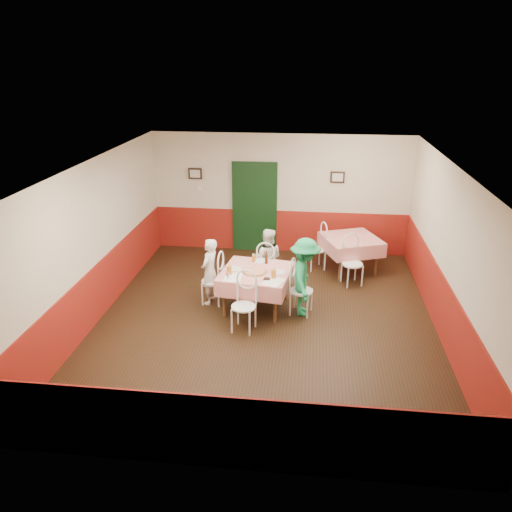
# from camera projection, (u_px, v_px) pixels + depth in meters

# --- Properties ---
(floor) EXTENTS (7.00, 7.00, 0.00)m
(floor) POSITION_uv_depth(u_px,v_px,m) (265.00, 320.00, 8.96)
(floor) COLOR black
(floor) RESTS_ON ground
(ceiling) EXTENTS (7.00, 7.00, 0.00)m
(ceiling) POSITION_uv_depth(u_px,v_px,m) (267.00, 165.00, 7.91)
(ceiling) COLOR white
(ceiling) RESTS_ON back_wall
(back_wall) EXTENTS (6.00, 0.10, 2.80)m
(back_wall) POSITION_uv_depth(u_px,v_px,m) (280.00, 194.00, 11.66)
(back_wall) COLOR beige
(back_wall) RESTS_ON ground
(front_wall) EXTENTS (6.00, 0.10, 2.80)m
(front_wall) POSITION_uv_depth(u_px,v_px,m) (234.00, 367.00, 5.21)
(front_wall) COLOR beige
(front_wall) RESTS_ON ground
(left_wall) EXTENTS (0.10, 7.00, 2.80)m
(left_wall) POSITION_uv_depth(u_px,v_px,m) (96.00, 241.00, 8.76)
(left_wall) COLOR beige
(left_wall) RESTS_ON ground
(right_wall) EXTENTS (0.10, 7.00, 2.80)m
(right_wall) POSITION_uv_depth(u_px,v_px,m) (449.00, 255.00, 8.12)
(right_wall) COLOR beige
(right_wall) RESTS_ON ground
(wainscot_back) EXTENTS (6.00, 0.03, 1.00)m
(wainscot_back) POSITION_uv_depth(u_px,v_px,m) (279.00, 231.00, 11.99)
(wainscot_back) COLOR maroon
(wainscot_back) RESTS_ON ground
(wainscot_front) EXTENTS (6.00, 0.03, 1.00)m
(wainscot_front) POSITION_uv_depth(u_px,v_px,m) (235.00, 434.00, 5.57)
(wainscot_front) COLOR maroon
(wainscot_front) RESTS_ON ground
(wainscot_left) EXTENTS (0.03, 7.00, 1.00)m
(wainscot_left) POSITION_uv_depth(u_px,v_px,m) (103.00, 287.00, 9.09)
(wainscot_left) COLOR maroon
(wainscot_left) RESTS_ON ground
(wainscot_right) EXTENTS (0.03, 7.00, 1.00)m
(wainscot_right) POSITION_uv_depth(u_px,v_px,m) (440.00, 304.00, 8.46)
(wainscot_right) COLOR maroon
(wainscot_right) RESTS_ON ground
(door) EXTENTS (0.96, 0.06, 2.10)m
(door) POSITION_uv_depth(u_px,v_px,m) (255.00, 208.00, 11.81)
(door) COLOR black
(door) RESTS_ON ground
(picture_left) EXTENTS (0.32, 0.03, 0.26)m
(picture_left) POSITION_uv_depth(u_px,v_px,m) (195.00, 174.00, 11.66)
(picture_left) COLOR black
(picture_left) RESTS_ON back_wall
(picture_right) EXTENTS (0.32, 0.03, 0.26)m
(picture_right) POSITION_uv_depth(u_px,v_px,m) (338.00, 177.00, 11.31)
(picture_right) COLOR black
(picture_right) RESTS_ON back_wall
(thermostat) EXTENTS (0.10, 0.03, 0.10)m
(thermostat) POSITION_uv_depth(u_px,v_px,m) (200.00, 188.00, 11.78)
(thermostat) COLOR white
(thermostat) RESTS_ON back_wall
(main_table) EXTENTS (1.38, 1.38, 0.77)m
(main_table) POSITION_uv_depth(u_px,v_px,m) (256.00, 290.00, 9.27)
(main_table) COLOR red
(main_table) RESTS_ON ground
(second_table) EXTENTS (1.46, 1.46, 0.77)m
(second_table) POSITION_uv_depth(u_px,v_px,m) (350.00, 254.00, 10.92)
(second_table) COLOR red
(second_table) RESTS_ON ground
(chair_left) EXTENTS (0.46, 0.46, 0.90)m
(chair_left) POSITION_uv_depth(u_px,v_px,m) (213.00, 281.00, 9.44)
(chair_left) COLOR white
(chair_left) RESTS_ON ground
(chair_right) EXTENTS (0.50, 0.50, 0.90)m
(chair_right) POSITION_uv_depth(u_px,v_px,m) (301.00, 291.00, 9.05)
(chair_right) COLOR white
(chair_right) RESTS_ON ground
(chair_far) EXTENTS (0.44, 0.44, 0.90)m
(chair_far) POSITION_uv_depth(u_px,v_px,m) (267.00, 268.00, 10.00)
(chair_far) COLOR white
(chair_far) RESTS_ON ground
(chair_near) EXTENTS (0.49, 0.49, 0.90)m
(chair_near) POSITION_uv_depth(u_px,v_px,m) (244.00, 307.00, 8.48)
(chair_near) COLOR white
(chair_near) RESTS_ON ground
(chair_second_a) EXTENTS (0.55, 0.55, 0.90)m
(chair_second_a) POSITION_uv_depth(u_px,v_px,m) (316.00, 249.00, 10.97)
(chair_second_a) COLOR white
(chair_second_a) RESTS_ON ground
(chair_second_b) EXTENTS (0.55, 0.55, 0.90)m
(chair_second_b) POSITION_uv_depth(u_px,v_px,m) (352.00, 264.00, 10.20)
(chair_second_b) COLOR white
(chair_second_b) RESTS_ON ground
(pizza) EXTENTS (0.48, 0.48, 0.03)m
(pizza) POSITION_uv_depth(u_px,v_px,m) (255.00, 271.00, 9.07)
(pizza) COLOR #B74723
(pizza) RESTS_ON main_table
(plate_left) EXTENTS (0.28, 0.28, 0.01)m
(plate_left) POSITION_uv_depth(u_px,v_px,m) (235.00, 269.00, 9.20)
(plate_left) COLOR white
(plate_left) RESTS_ON main_table
(plate_right) EXTENTS (0.28, 0.28, 0.01)m
(plate_right) POSITION_uv_depth(u_px,v_px,m) (278.00, 272.00, 9.04)
(plate_right) COLOR white
(plate_right) RESTS_ON main_table
(plate_far) EXTENTS (0.28, 0.28, 0.01)m
(plate_far) POSITION_uv_depth(u_px,v_px,m) (260.00, 261.00, 9.53)
(plate_far) COLOR white
(plate_far) RESTS_ON main_table
(glass_a) EXTENTS (0.10, 0.10, 0.16)m
(glass_a) POSITION_uv_depth(u_px,v_px,m) (229.00, 270.00, 8.96)
(glass_a) COLOR #BF7219
(glass_a) RESTS_ON main_table
(glass_b) EXTENTS (0.09, 0.09, 0.16)m
(glass_b) POSITION_uv_depth(u_px,v_px,m) (274.00, 274.00, 8.80)
(glass_b) COLOR #BF7219
(glass_b) RESTS_ON main_table
(glass_c) EXTENTS (0.08, 0.08, 0.13)m
(glass_c) POSITION_uv_depth(u_px,v_px,m) (254.00, 259.00, 9.49)
(glass_c) COLOR #BF7219
(glass_c) RESTS_ON main_table
(beer_bottle) EXTENTS (0.07, 0.07, 0.21)m
(beer_bottle) POSITION_uv_depth(u_px,v_px,m) (266.00, 258.00, 9.40)
(beer_bottle) COLOR #381C0A
(beer_bottle) RESTS_ON main_table
(shaker_a) EXTENTS (0.04, 0.04, 0.09)m
(shaker_a) POSITION_uv_depth(u_px,v_px,m) (228.00, 275.00, 8.84)
(shaker_a) COLOR silver
(shaker_a) RESTS_ON main_table
(shaker_b) EXTENTS (0.04, 0.04, 0.09)m
(shaker_b) POSITION_uv_depth(u_px,v_px,m) (228.00, 277.00, 8.76)
(shaker_b) COLOR silver
(shaker_b) RESTS_ON main_table
(shaker_c) EXTENTS (0.04, 0.04, 0.09)m
(shaker_c) POSITION_uv_depth(u_px,v_px,m) (227.00, 274.00, 8.89)
(shaker_c) COLOR #B23319
(shaker_c) RESTS_ON main_table
(menu_left) EXTENTS (0.30, 0.40, 0.00)m
(menu_left) POSITION_uv_depth(u_px,v_px,m) (233.00, 277.00, 8.85)
(menu_left) COLOR white
(menu_left) RESTS_ON main_table
(menu_right) EXTENTS (0.42, 0.48, 0.00)m
(menu_right) POSITION_uv_depth(u_px,v_px,m) (273.00, 282.00, 8.68)
(menu_right) COLOR white
(menu_right) RESTS_ON main_table
(wallet) EXTENTS (0.12, 0.10, 0.02)m
(wallet) POSITION_uv_depth(u_px,v_px,m) (267.00, 279.00, 8.77)
(wallet) COLOR black
(wallet) RESTS_ON main_table
(diner_left) EXTENTS (0.43, 0.54, 1.29)m
(diner_left) POSITION_uv_depth(u_px,v_px,m) (210.00, 271.00, 9.38)
(diner_left) COLOR gray
(diner_left) RESTS_ON ground
(diner_far) EXTENTS (0.62, 0.49, 1.27)m
(diner_far) POSITION_uv_depth(u_px,v_px,m) (267.00, 259.00, 9.98)
(diner_far) COLOR gray
(diner_far) RESTS_ON ground
(diner_right) EXTENTS (0.56, 0.96, 1.46)m
(diner_right) POSITION_uv_depth(u_px,v_px,m) (305.00, 277.00, 8.93)
(diner_right) COLOR gray
(diner_right) RESTS_ON ground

